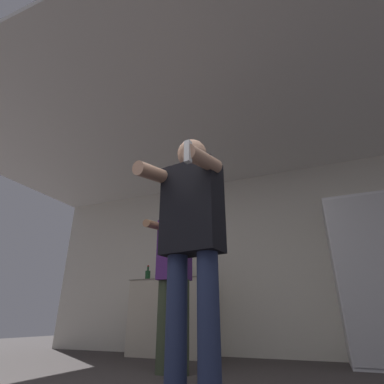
% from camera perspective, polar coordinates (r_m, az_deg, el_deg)
% --- Properties ---
extents(wall_back, '(7.00, 0.06, 2.55)m').
position_cam_1_polar(wall_back, '(4.54, 11.07, -12.32)').
color(wall_back, beige).
rests_on(wall_back, ground_plane).
extents(ceiling_slab, '(7.00, 3.70, 0.05)m').
position_cam_1_polar(ceiling_slab, '(3.59, 3.64, 13.08)').
color(ceiling_slab, silver).
rests_on(ceiling_slab, wall_back).
extents(refrigerator, '(0.78, 0.74, 1.79)m').
position_cam_1_polar(refrigerator, '(4.04, 31.17, -13.74)').
color(refrigerator, silver).
rests_on(refrigerator, ground_plane).
extents(counter, '(1.15, 0.58, 0.99)m').
position_cam_1_polar(counter, '(4.54, -3.82, -22.60)').
color(counter, '#BCB29E').
rests_on(counter, ground_plane).
extents(bottle_amber_bourbon, '(0.08, 0.08, 0.24)m').
position_cam_1_polar(bottle_amber_bourbon, '(4.77, -8.44, -15.42)').
color(bottle_amber_bourbon, '#194723').
rests_on(bottle_amber_bourbon, counter).
extents(bottle_dark_rum, '(0.09, 0.09, 0.26)m').
position_cam_1_polar(bottle_dark_rum, '(4.58, -4.05, -15.27)').
color(bottle_dark_rum, '#563314').
rests_on(bottle_dark_rum, counter).
extents(bottle_clear_vodka, '(0.07, 0.07, 0.23)m').
position_cam_1_polar(bottle_clear_vodka, '(4.51, -2.07, -15.27)').
color(bottle_clear_vodka, '#194723').
rests_on(bottle_clear_vodka, counter).
extents(bottle_green_wine, '(0.08, 0.08, 0.32)m').
position_cam_1_polar(bottle_green_wine, '(4.39, 2.01, -14.62)').
color(bottle_green_wine, maroon).
rests_on(bottle_green_wine, counter).
extents(person_woman_foreground, '(0.54, 0.53, 1.70)m').
position_cam_1_polar(person_woman_foreground, '(1.99, -0.20, -7.35)').
color(person_woman_foreground, navy).
rests_on(person_woman_foreground, ground_plane).
extents(person_man_side, '(0.43, 0.54, 1.65)m').
position_cam_1_polar(person_man_side, '(3.14, -3.48, -14.66)').
color(person_man_side, '#38422D').
rests_on(person_man_side, ground_plane).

